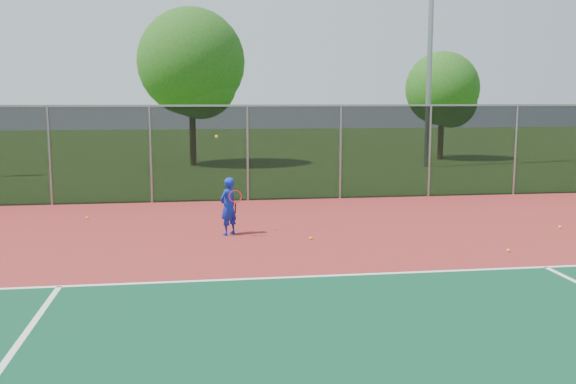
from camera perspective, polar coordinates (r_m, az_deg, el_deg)
The scene contains 11 objects.
ground at distance 9.92m, azimuth 20.51°, elevation -11.33°, with size 120.00×120.00×0.00m, color #2F5719.
court_apron at distance 11.62m, azimuth 15.75°, elevation -8.17°, with size 30.00×20.00×0.02m, color maroon.
fence_back at distance 20.75m, azimuth 4.69°, elevation 3.66°, with size 30.00×0.06×3.03m.
tennis_player at distance 15.28m, azimuth -5.32°, elevation -1.25°, with size 0.60×0.71×2.37m.
practice_ball_0 at distance 17.44m, azimuth 23.02°, elevation -2.88°, with size 0.07×0.07×0.07m, color yellow.
practice_ball_1 at distance 18.10m, azimuth -17.42°, elevation -2.20°, with size 0.07×0.07×0.07m, color yellow.
practice_ball_3 at distance 14.80m, azimuth 2.03°, elevation -4.13°, with size 0.07×0.07×0.07m, color yellow.
practice_ball_4 at distance 14.41m, azimuth 19.00°, elevation -4.92°, with size 0.07×0.07×0.07m, color yellow.
floodlight_n at distance 31.33m, azimuth 12.61°, elevation 15.67°, with size 0.90×0.40×13.12m.
tree_back_left at distance 31.44m, azimuth -8.41°, elevation 10.95°, with size 5.13×5.13×7.53m.
tree_back_mid at distance 35.12m, azimuth 13.75°, elevation 8.63°, with size 3.87×3.87×5.68m.
Camera 1 is at (-4.62, -8.15, 3.25)m, focal length 40.00 mm.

